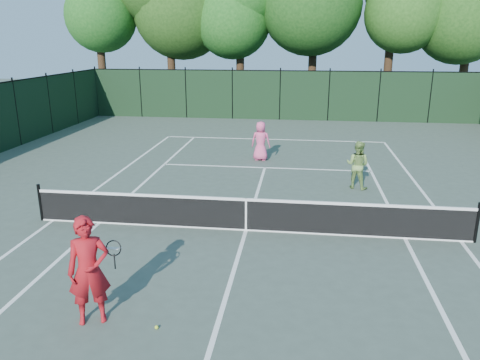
# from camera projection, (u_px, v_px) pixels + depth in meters

# --- Properties ---
(ground) EXTENTS (90.00, 90.00, 0.00)m
(ground) POSITION_uv_depth(u_px,v_px,m) (246.00, 230.00, 12.50)
(ground) COLOR #414F44
(ground) RESTS_ON ground
(sideline_doubles_left) EXTENTS (0.10, 23.77, 0.01)m
(sideline_doubles_left) POSITION_uv_depth(u_px,v_px,m) (53.00, 220.00, 13.18)
(sideline_doubles_left) COLOR white
(sideline_doubles_left) RESTS_ON ground
(sideline_doubles_right) EXTENTS (0.10, 23.77, 0.01)m
(sideline_doubles_right) POSITION_uv_depth(u_px,v_px,m) (461.00, 241.00, 11.82)
(sideline_doubles_right) COLOR white
(sideline_doubles_right) RESTS_ON ground
(sideline_singles_left) EXTENTS (0.10, 23.77, 0.01)m
(sideline_singles_left) POSITION_uv_depth(u_px,v_px,m) (99.00, 223.00, 13.01)
(sideline_singles_left) COLOR white
(sideline_singles_left) RESTS_ON ground
(sideline_singles_right) EXTENTS (0.10, 23.77, 0.01)m
(sideline_singles_right) POSITION_uv_depth(u_px,v_px,m) (405.00, 239.00, 11.99)
(sideline_singles_right) COLOR white
(sideline_singles_right) RESTS_ON ground
(baseline_far) EXTENTS (10.97, 0.10, 0.01)m
(baseline_far) POSITION_uv_depth(u_px,v_px,m) (273.00, 139.00, 23.78)
(baseline_far) COLOR white
(baseline_far) RESTS_ON ground
(service_line_far) EXTENTS (8.23, 0.10, 0.01)m
(service_line_far) POSITION_uv_depth(u_px,v_px,m) (265.00, 168.00, 18.57)
(service_line_far) COLOR white
(service_line_far) RESTS_ON ground
(center_service_line) EXTENTS (0.10, 12.80, 0.01)m
(center_service_line) POSITION_uv_depth(u_px,v_px,m) (246.00, 230.00, 12.50)
(center_service_line) COLOR white
(center_service_line) RESTS_ON ground
(tennis_net) EXTENTS (11.69, 0.09, 1.06)m
(tennis_net) POSITION_uv_depth(u_px,v_px,m) (246.00, 214.00, 12.36)
(tennis_net) COLOR black
(tennis_net) RESTS_ON ground
(fence_far) EXTENTS (24.00, 0.05, 3.00)m
(fence_far) POSITION_uv_depth(u_px,v_px,m) (280.00, 96.00, 29.15)
(fence_far) COLOR black
(fence_far) RESTS_ON ground
(coach) EXTENTS (0.87, 0.92, 2.01)m
(coach) POSITION_uv_depth(u_px,v_px,m) (89.00, 271.00, 8.23)
(coach) COLOR #A8131B
(coach) RESTS_ON ground
(player_pink) EXTENTS (0.86, 0.61, 1.64)m
(player_pink) POSITION_uv_depth(u_px,v_px,m) (261.00, 141.00, 19.51)
(player_pink) COLOR #E75187
(player_pink) RESTS_ON ground
(player_green) EXTENTS (0.99, 0.90, 1.64)m
(player_green) POSITION_uv_depth(u_px,v_px,m) (357.00, 165.00, 15.83)
(player_green) COLOR #7BA351
(player_green) RESTS_ON ground
(loose_ball_midcourt) EXTENTS (0.07, 0.07, 0.07)m
(loose_ball_midcourt) POSITION_uv_depth(u_px,v_px,m) (157.00, 327.00, 8.25)
(loose_ball_midcourt) COLOR #C2E62F
(loose_ball_midcourt) RESTS_ON ground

